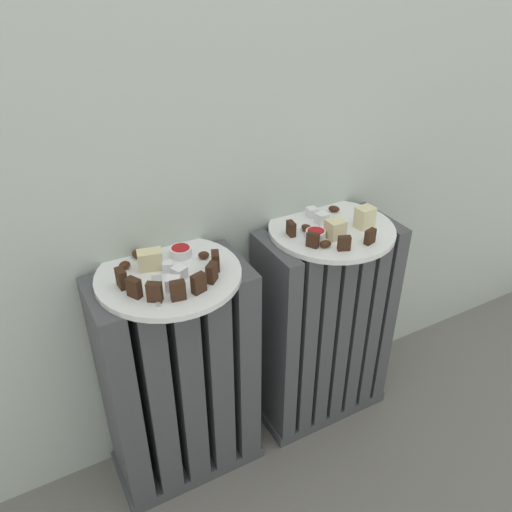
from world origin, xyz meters
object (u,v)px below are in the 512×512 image
(plate_right, at_px, (332,229))
(fork, at_px, (157,288))
(plate_left, at_px, (169,275))
(radiator_left, at_px, (180,380))
(radiator_right, at_px, (323,327))
(jam_bowl_left, at_px, (181,251))
(jam_bowl_right, at_px, (316,234))

(plate_right, distance_m, fork, 0.43)
(plate_left, distance_m, plate_right, 0.39)
(radiator_left, relative_size, fork, 5.52)
(radiator_right, bearing_deg, radiator_left, 180.00)
(jam_bowl_left, bearing_deg, radiator_right, -7.59)
(radiator_right, xyz_separation_m, jam_bowl_right, (-0.06, -0.03, 0.30))
(radiator_left, height_order, radiator_right, same)
(radiator_left, distance_m, fork, 0.30)
(plate_left, xyz_separation_m, jam_bowl_left, (0.04, 0.05, 0.02))
(radiator_left, xyz_separation_m, fork, (-0.04, -0.04, 0.29))
(jam_bowl_left, bearing_deg, fork, -133.17)
(jam_bowl_left, bearing_deg, radiator_left, -134.22)
(plate_right, relative_size, jam_bowl_left, 6.39)
(radiator_left, distance_m, jam_bowl_right, 0.45)
(plate_left, height_order, plate_right, same)
(plate_left, relative_size, jam_bowl_left, 6.39)
(plate_right, bearing_deg, radiator_left, 180.00)
(radiator_left, distance_m, plate_right, 0.48)
(plate_right, bearing_deg, plate_left, 180.00)
(jam_bowl_left, bearing_deg, jam_bowl_right, -14.25)
(radiator_right, height_order, jam_bowl_left, jam_bowl_left)
(plate_right, bearing_deg, radiator_right, -135.00)
(plate_left, xyz_separation_m, plate_right, (0.39, 0.00, 0.00))
(radiator_left, relative_size, jam_bowl_right, 12.53)
(fork, bearing_deg, radiator_left, 48.03)
(plate_left, bearing_deg, radiator_left, 180.00)
(radiator_right, bearing_deg, fork, -174.45)
(radiator_right, relative_size, jam_bowl_left, 12.28)
(plate_left, distance_m, fork, 0.06)
(radiator_right, relative_size, fork, 5.52)
(radiator_left, height_order, plate_right, plate_right)
(radiator_right, distance_m, jam_bowl_right, 0.31)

